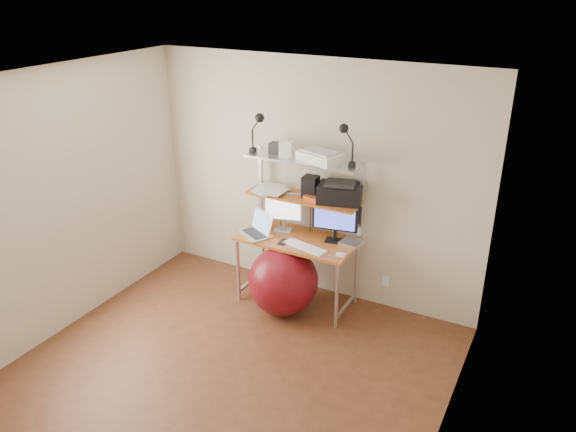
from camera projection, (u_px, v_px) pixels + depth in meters
name	position (u px, v px, depth m)	size (l,w,h in m)	color
room	(213.00, 250.00, 4.32)	(3.60, 3.60, 3.60)	brown
computer_desk	(300.00, 217.00, 5.66)	(1.20, 0.60, 1.57)	#C07125
wall_outlet	(386.00, 281.00, 5.78)	(0.08, 0.01, 0.12)	white
monitor_silver	(284.00, 209.00, 5.77)	(0.40, 0.19, 0.45)	#B3B4B8
monitor_black	(335.00, 220.00, 5.55)	(0.46, 0.16, 0.46)	black
laptop	(258.00, 229.00, 5.77)	(0.43, 0.40, 0.30)	silver
keyboard	(305.00, 247.00, 5.50)	(0.46, 0.13, 0.01)	white
mouse	(341.00, 255.00, 5.34)	(0.08, 0.05, 0.02)	white
mac_mini	(352.00, 243.00, 5.56)	(0.20, 0.20, 0.04)	silver
phone	(283.00, 242.00, 5.60)	(0.07, 0.13, 0.01)	black
printer	(340.00, 193.00, 5.47)	(0.49, 0.39, 0.21)	black
nas_cube	(311.00, 187.00, 5.58)	(0.15, 0.15, 0.22)	black
red_box	(314.00, 199.00, 5.51)	(0.18, 0.12, 0.05)	#C54A1F
scanner	(320.00, 156.00, 5.36)	(0.47, 0.38, 0.11)	white
box_white	(286.00, 149.00, 5.50)	(0.12, 0.10, 0.14)	white
box_grey	(275.00, 148.00, 5.63)	(0.10, 0.10, 0.10)	#29292C
clip_lamp_left	(258.00, 124.00, 5.49)	(0.17, 0.09, 0.42)	black
clip_lamp_right	(346.00, 135.00, 5.13)	(0.16, 0.09, 0.41)	black
exercise_ball	(283.00, 281.00, 5.67)	(0.71, 0.71, 0.71)	maroon
paper_stack	(271.00, 189.00, 5.78)	(0.40, 0.40, 0.03)	white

